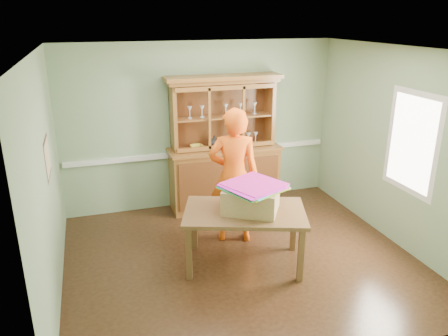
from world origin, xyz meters
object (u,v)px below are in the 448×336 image
object	(u,v)px
china_hutch	(224,162)
person	(234,176)
dining_table	(245,217)
cardboard_box	(251,199)

from	to	relation	value
china_hutch	person	bearing A→B (deg)	-100.95
dining_table	cardboard_box	bearing A→B (deg)	5.54
dining_table	person	distance (m)	0.75
dining_table	person	world-z (taller)	person
cardboard_box	person	bearing A→B (deg)	89.16
dining_table	person	size ratio (longest dim) A/B	0.89
china_hutch	dining_table	world-z (taller)	china_hutch
person	dining_table	bearing A→B (deg)	100.63
cardboard_box	person	size ratio (longest dim) A/B	0.34
person	china_hutch	bearing A→B (deg)	-83.41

